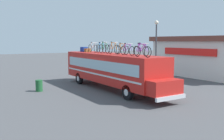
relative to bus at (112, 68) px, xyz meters
The scene contains 15 objects.
ground_plane 1.69m from the bus, behind, with size 120.00×120.00×0.00m, color #4C4C4F.
bus is the anchor object (origin of this frame).
luggage_bag_1 5.09m from the bus, behind, with size 0.71×0.48×0.44m, color #193899.
luggage_bag_2 4.31m from the bus, behind, with size 0.46×0.48×0.33m, color olive.
rooftop_bicycle_1 3.78m from the bus, behind, with size 1.76×0.44×0.92m.
rooftop_bicycle_2 2.87m from the bus, behind, with size 1.76×0.44×0.93m.
rooftop_bicycle_3 1.99m from the bus, behind, with size 1.77×0.44×0.96m.
rooftop_bicycle_4 1.56m from the bus, 113.90° to the left, with size 1.71×0.44×0.96m.
rooftop_bicycle_5 1.84m from the bus, 17.07° to the left, with size 1.70×0.44×0.89m.
rooftop_bicycle_6 2.59m from the bus, ahead, with size 1.73×0.44×0.87m.
rooftop_bicycle_7 3.54m from the bus, ahead, with size 1.72×0.44×0.89m.
rooftop_bicycle_8 4.55m from the bus, ahead, with size 1.74×0.44×0.92m.
roadside_building 13.76m from the bus, 94.45° to the left, with size 11.96×7.76×4.32m.
trash_bin 5.75m from the bus, 113.76° to the right, with size 0.52×0.52×0.88m, color #1E592D.
street_lamp 7.06m from the bus, 107.24° to the left, with size 0.39×0.39×5.81m.
Camera 1 is at (17.23, -10.78, 3.87)m, focal length 41.15 mm.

